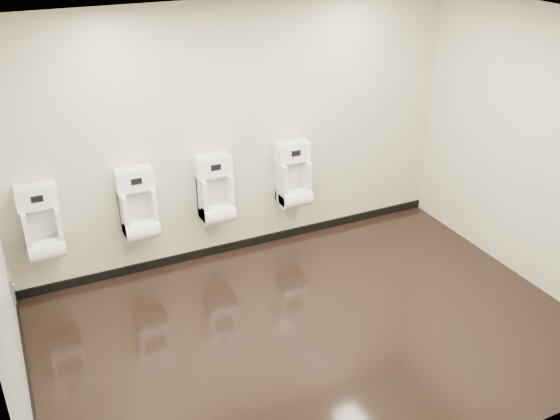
# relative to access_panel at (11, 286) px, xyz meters

# --- Properties ---
(ground) EXTENTS (5.00, 3.50, 0.00)m
(ground) POSITION_rel_access_panel_xyz_m (2.48, -1.20, -0.50)
(ground) COLOR black
(ground) RESTS_ON ground
(ceiling) EXTENTS (5.00, 3.50, 0.00)m
(ceiling) POSITION_rel_access_panel_xyz_m (2.48, -1.20, 2.30)
(ceiling) COLOR silver
(back_wall) EXTENTS (5.00, 0.02, 2.80)m
(back_wall) POSITION_rel_access_panel_xyz_m (2.48, 0.55, 0.90)
(back_wall) COLOR beige
(back_wall) RESTS_ON ground
(front_wall) EXTENTS (5.00, 0.02, 2.80)m
(front_wall) POSITION_rel_access_panel_xyz_m (2.48, -2.95, 0.90)
(front_wall) COLOR beige
(front_wall) RESTS_ON ground
(right_wall) EXTENTS (0.02, 3.50, 2.80)m
(right_wall) POSITION_rel_access_panel_xyz_m (4.98, -1.20, 0.90)
(right_wall) COLOR beige
(right_wall) RESTS_ON ground
(skirting_back) EXTENTS (5.00, 0.02, 0.10)m
(skirting_back) POSITION_rel_access_panel_xyz_m (2.48, 0.54, -0.45)
(skirting_back) COLOR black
(skirting_back) RESTS_ON ground
(skirting_left) EXTENTS (0.02, 3.50, 0.10)m
(skirting_left) POSITION_rel_access_panel_xyz_m (-0.01, -1.20, -0.45)
(skirting_left) COLOR black
(skirting_left) RESTS_ON ground
(access_panel) EXTENTS (0.04, 0.25, 0.25)m
(access_panel) POSITION_rel_access_panel_xyz_m (0.00, 0.00, 0.00)
(access_panel) COLOR #9E9EA3
(access_panel) RESTS_ON left_wall
(urinal_0) EXTENTS (0.39, 0.30, 0.73)m
(urinal_0) POSITION_rel_access_panel_xyz_m (0.37, 0.42, 0.31)
(urinal_0) COLOR white
(urinal_0) RESTS_ON back_wall
(urinal_1) EXTENTS (0.39, 0.30, 0.73)m
(urinal_1) POSITION_rel_access_panel_xyz_m (1.31, 0.42, 0.31)
(urinal_1) COLOR white
(urinal_1) RESTS_ON back_wall
(urinal_2) EXTENTS (0.39, 0.30, 0.73)m
(urinal_2) POSITION_rel_access_panel_xyz_m (2.14, 0.42, 0.31)
(urinal_2) COLOR white
(urinal_2) RESTS_ON back_wall
(urinal_3) EXTENTS (0.39, 0.30, 0.73)m
(urinal_3) POSITION_rel_access_panel_xyz_m (3.08, 0.42, 0.31)
(urinal_3) COLOR white
(urinal_3) RESTS_ON back_wall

